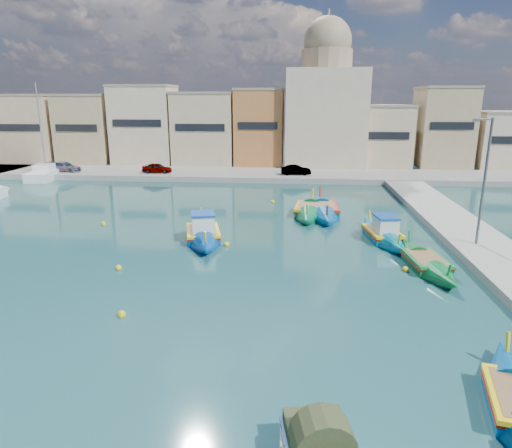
% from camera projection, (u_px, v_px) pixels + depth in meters
% --- Properties ---
extents(ground, '(160.00, 160.00, 0.00)m').
position_uv_depth(ground, '(169.00, 279.00, 23.68)').
color(ground, '#143E3E').
rests_on(ground, ground).
extents(north_quay, '(80.00, 8.00, 0.60)m').
position_uv_depth(north_quay, '(242.00, 175.00, 54.33)').
color(north_quay, gray).
rests_on(north_quay, ground).
extents(north_townhouses, '(83.20, 7.87, 10.19)m').
position_uv_depth(north_townhouses, '(299.00, 131.00, 59.59)').
color(north_townhouses, tan).
rests_on(north_townhouses, ground).
extents(church_block, '(10.00, 10.00, 19.10)m').
position_uv_depth(church_block, '(325.00, 104.00, 59.01)').
color(church_block, '#C4B092').
rests_on(church_block, ground).
extents(quay_street_lamp, '(1.18, 0.16, 8.00)m').
position_uv_depth(quay_street_lamp, '(483.00, 181.00, 26.81)').
color(quay_street_lamp, '#595B60').
rests_on(quay_street_lamp, ground).
extents(parked_cars, '(31.46, 2.16, 1.17)m').
position_uv_depth(parked_cars, '(151.00, 168.00, 53.56)').
color(parked_cars, '#4C1919').
rests_on(parked_cars, north_quay).
extents(luzzu_turquoise_cabin, '(3.04, 8.45, 2.66)m').
position_uv_depth(luzzu_turquoise_cabin, '(382.00, 235.00, 30.23)').
color(luzzu_turquoise_cabin, '#007C9B').
rests_on(luzzu_turquoise_cabin, ground).
extents(luzzu_blue_cabin, '(3.97, 8.56, 2.95)m').
position_uv_depth(luzzu_blue_cabin, '(203.00, 234.00, 30.16)').
color(luzzu_blue_cabin, '#0047A8').
rests_on(luzzu_blue_cabin, ground).
extents(luzzu_cyan_mid, '(2.50, 9.53, 2.80)m').
position_uv_depth(luzzu_cyan_mid, '(323.00, 211.00, 36.75)').
color(luzzu_cyan_mid, '#0059A7').
rests_on(luzzu_cyan_mid, ground).
extents(luzzu_green, '(3.03, 8.80, 2.72)m').
position_uv_depth(luzzu_green, '(310.00, 211.00, 36.69)').
color(luzzu_green, '#0B7448').
rests_on(luzzu_green, ground).
extents(luzzu_blue_south, '(2.64, 7.98, 2.26)m').
position_uv_depth(luzzu_blue_south, '(426.00, 264.00, 25.15)').
color(luzzu_blue_south, '#0A6E30').
rests_on(luzzu_blue_south, ground).
extents(yacht_north, '(3.66, 9.00, 11.67)m').
position_uv_depth(yacht_north, '(51.00, 173.00, 54.67)').
color(yacht_north, white).
rests_on(yacht_north, ground).
extents(mooring_buoys, '(20.55, 23.10, 0.36)m').
position_uv_depth(mooring_buoys, '(212.00, 245.00, 28.80)').
color(mooring_buoys, yellow).
rests_on(mooring_buoys, ground).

